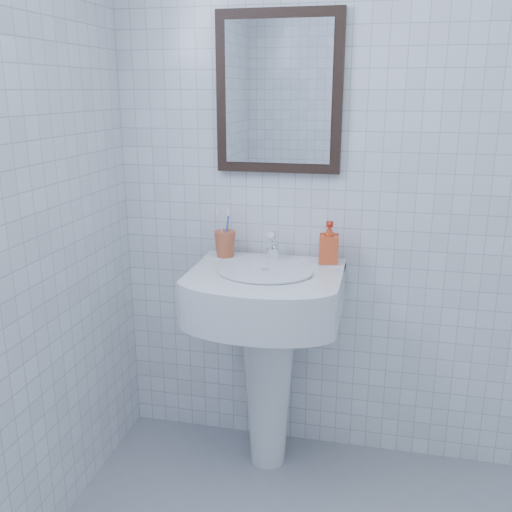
# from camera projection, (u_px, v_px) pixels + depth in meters

# --- Properties ---
(wall_back) EXTENTS (2.20, 0.02, 2.50)m
(wall_back) POSITION_uv_depth(u_px,v_px,m) (382.00, 172.00, 2.24)
(wall_back) COLOR silver
(wall_back) RESTS_ON ground
(washbasin) EXTENTS (0.59, 0.43, 0.90)m
(washbasin) POSITION_uv_depth(u_px,v_px,m) (267.00, 335.00, 2.31)
(washbasin) COLOR white
(washbasin) RESTS_ON ground
(faucet) EXTENTS (0.05, 0.11, 0.13)m
(faucet) POSITION_uv_depth(u_px,v_px,m) (273.00, 248.00, 2.32)
(faucet) COLOR white
(faucet) RESTS_ON washbasin
(toothbrush_cup) EXTENTS (0.10, 0.10, 0.11)m
(toothbrush_cup) POSITION_uv_depth(u_px,v_px,m) (225.00, 244.00, 2.37)
(toothbrush_cup) COLOR #BC5631
(toothbrush_cup) RESTS_ON washbasin
(soap_dispenser) EXTENTS (0.08, 0.08, 0.17)m
(soap_dispenser) POSITION_uv_depth(u_px,v_px,m) (329.00, 242.00, 2.27)
(soap_dispenser) COLOR red
(soap_dispenser) RESTS_ON washbasin
(wall_mirror) EXTENTS (0.50, 0.04, 0.62)m
(wall_mirror) POSITION_uv_depth(u_px,v_px,m) (279.00, 93.00, 2.23)
(wall_mirror) COLOR black
(wall_mirror) RESTS_ON wall_back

